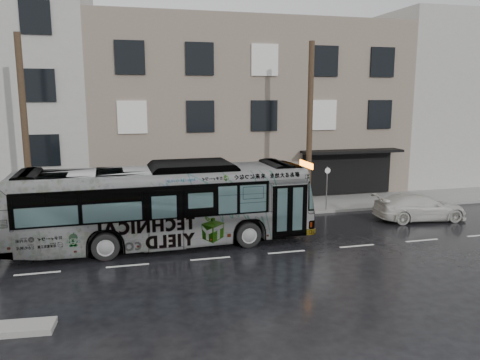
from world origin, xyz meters
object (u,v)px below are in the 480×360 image
object	(u,v)px
utility_pole_front	(310,128)
white_sedan	(420,207)
sign_post	(327,188)
utility_pole_rear	(25,134)
bus	(164,205)

from	to	relation	value
utility_pole_front	white_sedan	size ratio (longest dim) A/B	1.90
sign_post	white_sedan	bearing A→B (deg)	-33.30
utility_pole_front	white_sedan	world-z (taller)	utility_pole_front
utility_pole_front	sign_post	distance (m)	3.48
sign_post	white_sedan	xyz separation A→B (m)	(4.04, -2.65, -0.66)
utility_pole_rear	sign_post	bearing A→B (deg)	0.00
utility_pole_rear	sign_post	distance (m)	15.46
utility_pole_front	white_sedan	bearing A→B (deg)	-27.31
utility_pole_rear	sign_post	size ratio (longest dim) A/B	3.75
utility_pole_rear	bus	world-z (taller)	utility_pole_rear
bus	white_sedan	size ratio (longest dim) A/B	2.70
utility_pole_rear	bus	bearing A→B (deg)	-31.13
bus	white_sedan	bearing A→B (deg)	-87.60
bus	white_sedan	distance (m)	13.29
sign_post	bus	bearing A→B (deg)	-158.71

